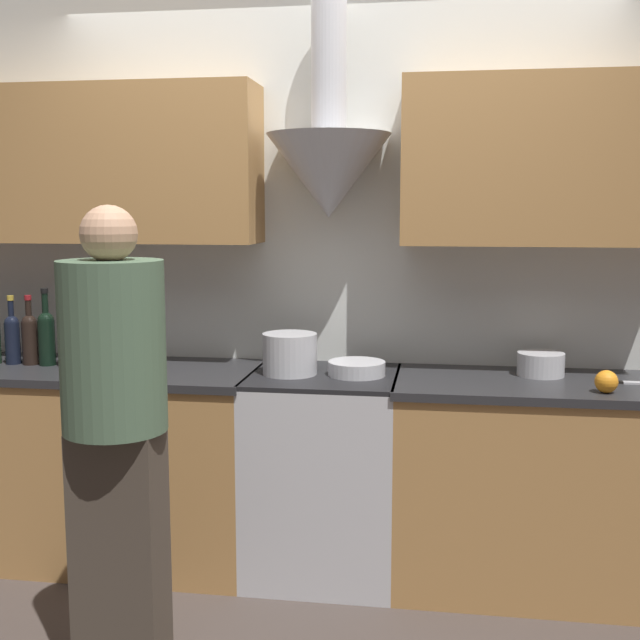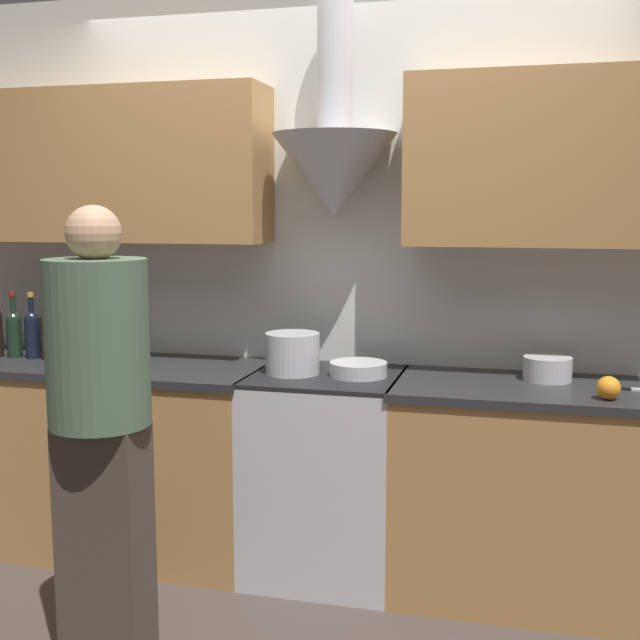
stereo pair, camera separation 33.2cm
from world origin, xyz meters
name	(u,v)px [view 2 (the right image)]	position (x,y,z in m)	size (l,w,h in m)	color
ground_plane	(305,606)	(0.00, 0.00, 0.00)	(12.00, 12.00, 0.00)	#423833
wall_back	(323,236)	(-0.08, 0.60, 1.48)	(8.40, 0.54, 2.60)	silver
counter_left	(98,454)	(-1.11, 0.34, 0.45)	(1.61, 0.62, 0.90)	#B27F47
counter_right	(536,492)	(0.90, 0.34, 0.45)	(1.17, 0.62, 0.90)	#B27F47
stove_range	(326,473)	(0.00, 0.34, 0.45)	(0.64, 0.60, 0.90)	silver
wine_bottle_3	(14,331)	(-1.54, 0.35, 1.02)	(0.07, 0.07, 0.32)	black
wine_bottle_4	(32,332)	(-1.45, 0.35, 1.02)	(0.07, 0.07, 0.32)	black
wine_bottle_5	(48,332)	(-1.36, 0.35, 1.03)	(0.07, 0.07, 0.32)	black
wine_bottle_6	(63,331)	(-1.28, 0.35, 1.03)	(0.08, 0.08, 0.35)	black
wine_bottle_7	(82,332)	(-1.17, 0.33, 1.04)	(0.08, 0.08, 0.34)	black
stock_pot	(292,353)	(-0.14, 0.32, 0.98)	(0.24, 0.24, 0.18)	silver
mixing_bowl	(358,369)	(0.14, 0.34, 0.93)	(0.25, 0.25, 0.06)	silver
orange_fruit	(608,388)	(1.14, 0.15, 0.94)	(0.09, 0.09, 0.09)	orange
saucepan	(547,369)	(0.92, 0.45, 0.94)	(0.20, 0.20, 0.10)	silver
person_foreground_left	(101,420)	(-0.56, -0.57, 0.89)	(0.34, 0.34, 1.62)	#473D33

